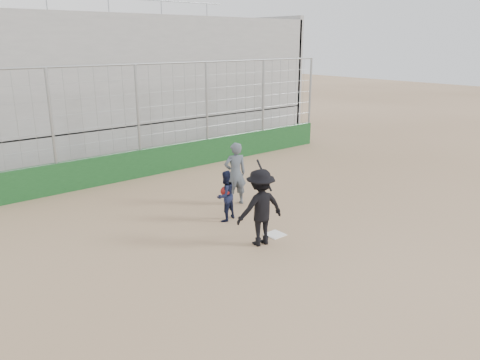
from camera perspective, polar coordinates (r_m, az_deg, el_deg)
ground at (r=12.09m, az=4.29°, el=-6.69°), size 90.00×90.00×0.00m
home_plate at (r=12.09m, az=4.29°, el=-6.64°), size 0.44×0.44×0.02m
backstop at (r=17.25m, az=-12.06°, el=3.48°), size 18.10×0.25×4.04m
bleachers at (r=21.41m, az=-18.79°, el=10.82°), size 20.25×6.70×6.98m
batter_at_plate at (r=11.23m, az=2.50°, el=-3.35°), size 1.33×0.91×2.02m
catcher_crouched at (r=12.83m, az=-1.77°, el=-2.90°), size 0.81×0.70×0.98m
umpire at (r=14.01m, az=-0.59°, el=0.40°), size 0.80×0.64×1.72m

